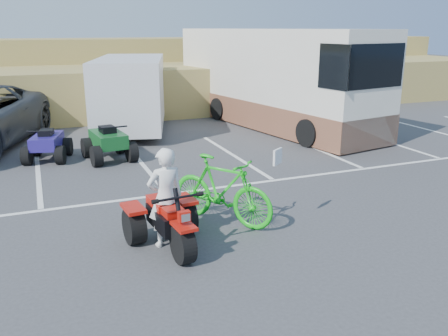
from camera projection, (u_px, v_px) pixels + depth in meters
name	position (u px, v px, depth m)	size (l,w,h in m)	color
ground	(203.00, 236.00, 8.58)	(100.00, 100.00, 0.00)	#3C3C3F
parking_stripes	(183.00, 170.00, 12.51)	(28.00, 5.16, 0.01)	white
grass_embankment	(92.00, 77.00, 21.96)	(40.00, 8.50, 3.10)	#9A8F46
red_trike_atv	(170.00, 248.00, 8.11)	(1.26, 1.68, 1.10)	#B6140A
rider	(166.00, 198.00, 7.99)	(0.63, 0.42, 1.74)	white
green_dirt_bike	(222.00, 190.00, 9.01)	(0.62, 2.19, 1.32)	#14BF19
cargo_trailer	(131.00, 92.00, 17.05)	(3.68, 5.96, 2.60)	silver
rv_motorhome	(272.00, 85.00, 17.97)	(4.21, 10.10, 3.53)	silver
quad_atv_blue	(49.00, 160.00, 13.53)	(1.11, 1.49, 0.97)	navy
quad_atv_green	(110.00, 159.00, 13.56)	(1.23, 1.64, 1.07)	#12511F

